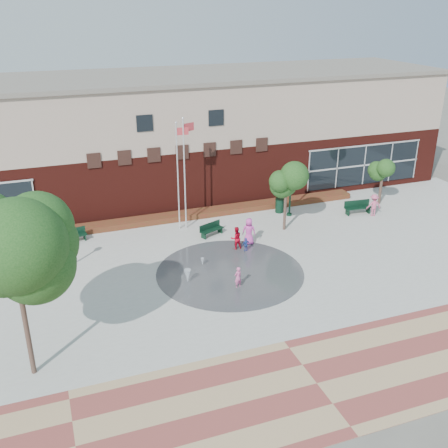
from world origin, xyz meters
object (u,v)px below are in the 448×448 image
object	(u,v)px
trash_can	(280,205)
child_splash	(238,277)
bench_left	(73,238)
flagpole_left	(178,171)
flagpole_right	(185,168)
tree_big_left	(13,253)

from	to	relation	value
trash_can	child_splash	distance (m)	11.32
bench_left	trash_can	distance (m)	14.62
trash_can	flagpole_left	bearing A→B (deg)	-177.05
flagpole_right	bench_left	world-z (taller)	flagpole_right
flagpole_left	child_splash	xyz separation A→B (m)	(0.80, -8.67, -3.45)
flagpole_right	child_splash	size ratio (longest dim) A/B	6.13
child_splash	tree_big_left	bearing A→B (deg)	0.72
bench_left	child_splash	world-z (taller)	child_splash
flagpole_right	tree_big_left	world-z (taller)	tree_big_left
bench_left	child_splash	distance (m)	11.87
tree_big_left	trash_can	bearing A→B (deg)	36.21
flagpole_right	child_splash	world-z (taller)	flagpole_right
flagpole_right	bench_left	size ratio (longest dim) A/B	4.11
flagpole_left	bench_left	distance (m)	7.98
trash_can	flagpole_right	bearing A→B (deg)	-176.77
flagpole_left	tree_big_left	distance (m)	15.77
flagpole_right	tree_big_left	xyz separation A→B (m)	(-10.19, -12.29, 1.35)
bench_left	child_splash	bearing A→B (deg)	-59.25
flagpole_right	child_splash	bearing A→B (deg)	-108.90
bench_left	child_splash	xyz separation A→B (m)	(7.83, -8.91, 0.33)
flagpole_right	trash_can	size ratio (longest dim) A/B	7.06
flagpole_right	child_splash	distance (m)	9.39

